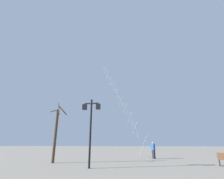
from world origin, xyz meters
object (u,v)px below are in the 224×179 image
(twin_lantern_lamp_post, at_px, (91,119))
(bare_tree, at_px, (56,133))
(kite_flyer, at_px, (153,150))
(kite_train, at_px, (119,96))

(twin_lantern_lamp_post, bearing_deg, bare_tree, 147.17)
(twin_lantern_lamp_post, distance_m, kite_flyer, 9.49)
(kite_train, distance_m, kite_flyer, 10.68)
(twin_lantern_lamp_post, height_order, kite_train, kite_train)
(kite_train, height_order, bare_tree, kite_train)
(twin_lantern_lamp_post, xyz_separation_m, kite_flyer, (4.64, 7.95, -2.31))
(kite_train, relative_size, kite_flyer, 9.52)
(kite_train, relative_size, bare_tree, 3.19)
(kite_flyer, relative_size, bare_tree, 0.34)
(twin_lantern_lamp_post, distance_m, kite_train, 14.83)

